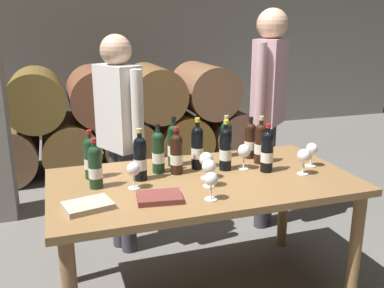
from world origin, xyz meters
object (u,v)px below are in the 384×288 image
at_px(wine_glass_1, 304,156).
at_px(wine_glass_2, 206,160).
at_px(wine_bottle_5, 91,157).
at_px(wine_bottle_10, 226,139).
at_px(wine_bottle_0, 158,152).
at_px(wine_glass_0, 244,152).
at_px(wine_bottle_7, 260,143).
at_px(wine_bottle_9, 267,151).
at_px(wine_bottle_8, 226,149).
at_px(sommelier_presenting, 269,99).
at_px(wine_bottle_11, 140,158).
at_px(wine_bottle_6, 95,166).
at_px(wine_glass_5, 134,170).
at_px(wine_bottle_3, 176,153).
at_px(wine_bottle_1, 174,145).
at_px(tasting_notebook, 88,205).
at_px(wine_glass_6, 209,168).
at_px(dining_table, 203,194).
at_px(wine_bottle_2, 250,140).
at_px(wine_glass_3, 211,180).
at_px(wine_bottle_4, 197,147).
at_px(leather_ledger, 159,197).
at_px(wine_glass_4, 312,150).

distance_m(wine_glass_1, wine_glass_2, 0.57).
bearing_deg(wine_bottle_5, wine_bottle_10, 9.18).
height_order(wine_bottle_0, wine_glass_2, wine_bottle_0).
bearing_deg(wine_glass_1, wine_glass_0, 146.42).
height_order(wine_bottle_7, wine_bottle_9, wine_bottle_7).
xyz_separation_m(wine_bottle_8, wine_bottle_10, (0.11, 0.25, -0.01)).
height_order(wine_bottle_8, wine_bottle_10, wine_bottle_8).
relative_size(wine_glass_1, sommelier_presenting, 0.09).
bearing_deg(wine_bottle_11, wine_glass_2, -14.78).
height_order(wine_bottle_0, wine_bottle_6, wine_bottle_0).
xyz_separation_m(wine_bottle_11, sommelier_presenting, (1.14, 0.65, 0.16)).
distance_m(wine_glass_2, sommelier_presenting, 1.10).
bearing_deg(wine_glass_1, wine_glass_5, 174.90).
height_order(wine_glass_2, wine_glass_5, wine_glass_2).
distance_m(wine_bottle_3, wine_glass_2, 0.19).
height_order(wine_bottle_0, wine_bottle_1, wine_bottle_1).
bearing_deg(tasting_notebook, wine_bottle_1, 27.45).
bearing_deg(wine_glass_1, wine_bottle_0, 159.55).
relative_size(wine_bottle_10, wine_glass_6, 1.81).
distance_m(wine_bottle_9, wine_glass_2, 0.38).
relative_size(wine_bottle_1, wine_bottle_6, 1.14).
relative_size(dining_table, wine_bottle_2, 6.24).
height_order(wine_bottle_8, wine_glass_5, wine_bottle_8).
distance_m(wine_bottle_3, wine_bottle_6, 0.48).
xyz_separation_m(wine_bottle_3, wine_glass_5, (-0.28, -0.16, -0.02)).
relative_size(wine_glass_3, tasting_notebook, 0.66).
relative_size(wine_bottle_0, wine_bottle_3, 1.04).
bearing_deg(wine_glass_2, wine_bottle_4, 86.87).
distance_m(wine_glass_1, wine_glass_5, 0.98).
xyz_separation_m(wine_bottle_2, leather_ledger, (-0.73, -0.49, -0.11)).
bearing_deg(sommelier_presenting, wine_bottle_0, -150.85).
height_order(wine_glass_3, tasting_notebook, wine_glass_3).
xyz_separation_m(dining_table, wine_bottle_5, (-0.60, 0.21, 0.21)).
bearing_deg(wine_bottle_1, wine_bottle_4, -37.46).
distance_m(wine_glass_3, wine_glass_5, 0.43).
relative_size(wine_glass_6, leather_ledger, 0.69).
height_order(wine_bottle_8, wine_glass_0, wine_bottle_8).
bearing_deg(dining_table, wine_bottle_8, 30.46).
relative_size(wine_bottle_7, wine_glass_1, 1.96).
relative_size(wine_bottle_8, leather_ledger, 1.39).
distance_m(dining_table, wine_bottle_11, 0.41).
bearing_deg(wine_bottle_2, wine_glass_6, -137.64).
relative_size(wine_bottle_10, sommelier_presenting, 0.16).
xyz_separation_m(wine_bottle_1, wine_bottle_5, (-0.50, -0.07, -0.01)).
height_order(wine_glass_4, sommelier_presenting, sommelier_presenting).
height_order(wine_bottle_9, wine_glass_3, wine_bottle_9).
xyz_separation_m(wine_glass_0, wine_glass_6, (-0.30, -0.20, -0.00)).
distance_m(wine_glass_5, tasting_notebook, 0.33).
bearing_deg(wine_glass_4, wine_glass_3, -159.17).
distance_m(wine_bottle_2, wine_bottle_3, 0.56).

